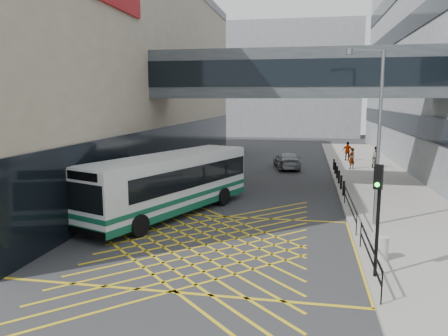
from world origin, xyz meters
The scene contains 18 objects.
ground centered at (0.00, 0.00, 0.00)m, with size 120.00×120.00×0.00m, color #333335.
building_whsmith centered at (-17.98, 16.00, 8.00)m, with size 24.17×42.00×16.00m.
building_far centered at (-2.00, 60.00, 9.00)m, with size 28.00×16.00×18.00m, color gray.
skybridge centered at (3.00, 12.00, 7.50)m, with size 20.00×4.10×3.00m.
pavement centered at (9.00, 15.00, 0.08)m, with size 6.00×54.00×0.16m, color gray.
box_junction centered at (0.00, 0.00, 0.00)m, with size 12.00×9.00×0.01m.
bus centered at (-2.89, 4.49, 1.67)m, with size 6.48×11.25×3.11m.
car_white centered at (-3.61, 5.40, 0.78)m, with size 1.99×4.87×1.55m, color silver.
car_dark centered at (-3.16, 18.07, 0.66)m, with size 1.65×4.23×1.32m, color #232329.
car_silver centered at (2.35, 20.93, 0.74)m, with size 2.00×4.75×1.48m, color gray.
traffic_light centered at (6.24, -2.51, 2.60)m, with size 0.31×0.44×3.76m.
street_lamp centered at (7.00, 3.85, 4.69)m, with size 1.78×0.76×7.95m.
litter_bin centered at (6.74, -0.76, 0.59)m, with size 0.49×0.49×0.85m, color #ADA89E.
kerb_railings centered at (6.15, 1.78, 0.88)m, with size 0.05×12.54×1.00m.
bollards centered at (6.25, 15.00, 0.61)m, with size 0.14×10.14×0.90m.
pedestrian_a centered at (7.73, 20.87, 1.03)m, with size 0.70×0.50×1.75m, color gray.
pedestrian_b centered at (9.88, 21.79, 1.07)m, with size 0.89×0.52×1.82m, color gray.
pedestrian_c centered at (7.85, 25.90, 1.05)m, with size 1.05×0.51×1.78m, color gray.
Camera 1 is at (3.92, -16.78, 5.93)m, focal length 35.00 mm.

